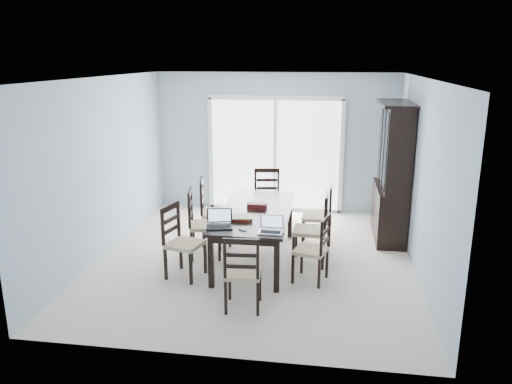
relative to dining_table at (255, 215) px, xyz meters
The scene contains 24 objects.
floor 0.67m from the dining_table, ahead, with size 5.00×5.00×0.00m, color beige.
ceiling 1.93m from the dining_table, ahead, with size 5.00×5.00×0.00m, color white.
back_wall 2.58m from the dining_table, 90.00° to the left, with size 4.50×0.02×2.60m, color #9FB0BE.
wall_left 2.34m from the dining_table, behind, with size 0.02×5.00×2.60m, color #9FB0BE.
wall_right 2.34m from the dining_table, ahead, with size 0.02×5.00×2.60m, color #9FB0BE.
balcony 3.57m from the dining_table, 90.00° to the left, with size 4.50×2.00×0.10m, color gray.
railing 4.50m from the dining_table, 90.00° to the left, with size 4.50×0.06×1.10m, color #99999E.
dining_table is the anchor object (origin of this frame).
china_hutch 2.41m from the dining_table, 31.71° to the left, with size 0.50×1.38×2.20m.
sliding_door 2.51m from the dining_table, 90.00° to the left, with size 2.52×0.05×2.18m.
chair_left_near 1.17m from the dining_table, 143.07° to the right, with size 0.53×0.52×1.13m.
chair_left_mid 0.84m from the dining_table, behind, with size 0.53×0.52×1.18m.
chair_left_far 0.99m from the dining_table, 145.54° to the left, with size 0.55×0.54×1.21m.
chair_right_near 1.11m from the dining_table, 34.85° to the right, with size 0.50×0.49×1.05m.
chair_right_mid 0.88m from the dining_table, ahead, with size 0.48×0.46×1.20m.
chair_right_far 1.19m from the dining_table, 36.86° to the left, with size 0.44×0.43×1.14m.
chair_end_near 1.56m from the dining_table, 86.93° to the right, with size 0.44×0.45×1.09m.
chair_end_far 1.49m from the dining_table, 91.04° to the left, with size 0.50×0.51×1.17m.
laptop_dark 0.88m from the dining_table, 113.20° to the right, with size 0.37×0.30×0.23m.
laptop_silver 0.97m from the dining_table, 70.14° to the right, with size 0.30×0.22×0.21m.
book_stack 0.48m from the dining_table, 105.44° to the right, with size 0.32×0.26×0.05m.
cell_phone 0.87m from the dining_table, 92.28° to the right, with size 0.10×0.05×0.01m, color black.
game_box 0.16m from the dining_table, 85.54° to the left, with size 0.28×0.14×0.07m, color #531013.
hot_tub 3.52m from the dining_table, 94.04° to the left, with size 2.11×1.95×0.95m.
Camera 1 is at (1.02, -6.73, 2.88)m, focal length 35.00 mm.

